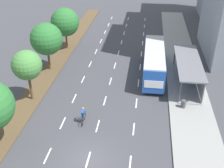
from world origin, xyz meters
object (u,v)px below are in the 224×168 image
at_px(bus, 154,60).
at_px(trash_bin, 183,104).
at_px(median_tree_third, 46,39).
at_px(median_tree_fourth, 65,22).
at_px(median_tree_second, 27,65).
at_px(bus_shelter, 190,70).
at_px(cyclist, 83,116).

height_order(bus, trash_bin, bus).
relative_size(bus, median_tree_third, 1.79).
height_order(median_tree_third, median_tree_fourth, median_tree_third).
bearing_deg(median_tree_second, trash_bin, 1.68).
height_order(bus_shelter, median_tree_fourth, median_tree_fourth).
bearing_deg(median_tree_third, trash_bin, -22.17).
relative_size(median_tree_second, median_tree_fourth, 0.91).
distance_m(median_tree_second, median_tree_third, 7.41).
bearing_deg(bus_shelter, median_tree_second, -161.00).
height_order(bus_shelter, cyclist, bus_shelter).
bearing_deg(median_tree_second, median_tree_third, 93.59).
height_order(cyclist, trash_bin, cyclist).
bearing_deg(trash_bin, bus, 113.29).
bearing_deg(bus_shelter, median_tree_fourth, 153.79).
xyz_separation_m(median_tree_fourth, trash_bin, (16.68, -14.31, -3.69)).
height_order(median_tree_second, median_tree_third, median_tree_third).
height_order(bus, median_tree_third, median_tree_third).
xyz_separation_m(median_tree_third, trash_bin, (16.97, -6.92, -3.77)).
relative_size(bus_shelter, cyclist, 5.68).
bearing_deg(bus, bus_shelter, -23.49).
distance_m(bus, median_tree_third, 13.97).
xyz_separation_m(cyclist, median_tree_third, (-7.03, 10.67, 3.56)).
relative_size(bus, median_tree_second, 1.96).
xyz_separation_m(bus_shelter, median_tree_second, (-17.59, -6.06, 2.39)).
bearing_deg(bus, median_tree_third, -177.85).
xyz_separation_m(bus_shelter, median_tree_third, (-18.05, 1.34, 2.48)).
relative_size(bus_shelter, median_tree_third, 1.64).
height_order(cyclist, median_tree_second, median_tree_second).
bearing_deg(median_tree_third, cyclist, -56.62).
distance_m(cyclist, trash_bin, 10.63).
bearing_deg(cyclist, bus_shelter, 40.25).
bearing_deg(bus, cyclist, -121.07).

